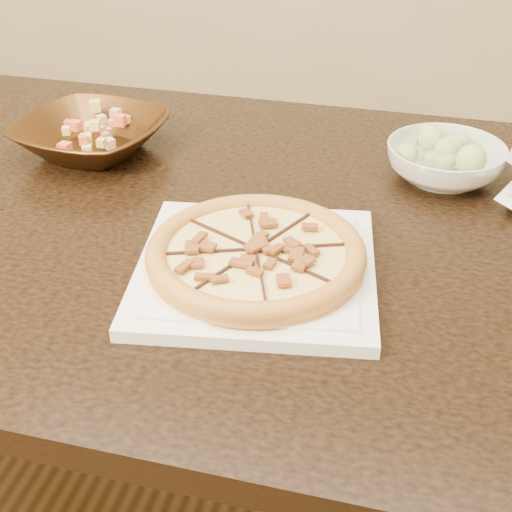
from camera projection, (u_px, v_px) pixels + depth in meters
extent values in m
cube|color=black|center=(206.00, 222.00, 1.11)|extent=(1.50, 0.98, 0.04)
cylinder|color=black|center=(3.00, 240.00, 1.77)|extent=(0.07, 0.07, 0.71)
cube|color=white|center=(256.00, 269.00, 0.94)|extent=(0.35, 0.35, 0.02)
cube|color=white|center=(256.00, 262.00, 0.94)|extent=(0.30, 0.30, 0.00)
cylinder|color=gold|center=(256.00, 257.00, 0.93)|extent=(0.28, 0.28, 0.01)
torus|color=gold|center=(256.00, 252.00, 0.93)|extent=(0.29, 0.29, 0.03)
cylinder|color=#F0E47D|center=(256.00, 253.00, 0.93)|extent=(0.23, 0.23, 0.01)
cube|color=black|center=(256.00, 250.00, 0.93)|extent=(0.10, 0.27, 0.01)
cube|color=black|center=(256.00, 250.00, 0.93)|extent=(0.26, 0.13, 0.01)
cube|color=black|center=(256.00, 250.00, 0.93)|extent=(0.27, 0.10, 0.01)
cube|color=black|center=(256.00, 250.00, 0.93)|extent=(0.13, 0.26, 0.01)
cube|color=#AA5D2A|center=(272.00, 247.00, 0.93)|extent=(0.03, 0.02, 0.00)
cube|color=#AA5D2A|center=(290.00, 242.00, 0.94)|extent=(0.03, 0.02, 0.00)
cube|color=#AA5D2A|center=(303.00, 233.00, 0.96)|extent=(0.03, 0.03, 0.00)
cube|color=#AA5D2A|center=(272.00, 240.00, 0.94)|extent=(0.02, 0.03, 0.00)
cube|color=#AA5D2A|center=(279.00, 230.00, 0.96)|extent=(0.02, 0.03, 0.00)
cube|color=#AA5D2A|center=(278.00, 218.00, 0.99)|extent=(0.02, 0.03, 0.00)
cube|color=#AA5D2A|center=(261.00, 233.00, 0.96)|extent=(0.02, 0.02, 0.00)
cube|color=#AA5D2A|center=(254.00, 223.00, 0.98)|extent=(0.02, 0.03, 0.00)
cube|color=#AA5D2A|center=(240.00, 214.00, 1.00)|extent=(0.02, 0.03, 0.00)
cube|color=#AA5D2A|center=(241.00, 232.00, 0.96)|extent=(0.03, 0.03, 0.00)
cube|color=#AA5D2A|center=(223.00, 226.00, 0.97)|extent=(0.03, 0.03, 0.00)
cube|color=#AA5D2A|center=(241.00, 241.00, 0.94)|extent=(0.03, 0.02, 0.00)
cube|color=#AA5D2A|center=(220.00, 239.00, 0.94)|extent=(0.03, 0.02, 0.00)
cube|color=#AA5D2A|center=(198.00, 240.00, 0.94)|extent=(0.02, 0.01, 0.00)
cube|color=#AA5D2A|center=(230.00, 247.00, 0.93)|extent=(0.03, 0.02, 0.00)
cube|color=#AA5D2A|center=(210.00, 253.00, 0.92)|extent=(0.03, 0.02, 0.00)
cube|color=#AA5D2A|center=(193.00, 263.00, 0.90)|extent=(0.03, 0.03, 0.00)
cube|color=#AA5D2A|center=(230.00, 258.00, 0.90)|extent=(0.03, 0.03, 0.00)
cube|color=#AA5D2A|center=(220.00, 270.00, 0.88)|extent=(0.02, 0.03, 0.00)
cube|color=#AA5D2A|center=(247.00, 256.00, 0.91)|extent=(0.02, 0.03, 0.00)
cube|color=#AA5D2A|center=(245.00, 268.00, 0.89)|extent=(0.01, 0.02, 0.00)
cube|color=#AA5D2A|center=(252.00, 281.00, 0.86)|extent=(0.02, 0.03, 0.00)
cube|color=#AA5D2A|center=(260.00, 261.00, 0.90)|extent=(0.02, 0.03, 0.00)
cube|color=#AA5D2A|center=(273.00, 271.00, 0.88)|extent=(0.03, 0.03, 0.00)
cube|color=#AA5D2A|center=(294.00, 279.00, 0.87)|extent=(0.03, 0.03, 0.00)
cube|color=#AA5D2A|center=(278.00, 259.00, 0.90)|extent=(0.03, 0.02, 0.00)
cube|color=#AA5D2A|center=(300.00, 262.00, 0.90)|extent=(0.03, 0.02, 0.00)
cube|color=#AA5D2A|center=(325.00, 261.00, 0.90)|extent=(0.03, 0.02, 0.00)
cube|color=#AA5D2A|center=(292.00, 250.00, 0.92)|extent=(0.03, 0.02, 0.00)
imported|color=#4A2E15|center=(92.00, 136.00, 1.26)|extent=(0.29, 0.29, 0.06)
cube|color=tan|center=(88.00, 112.00, 1.23)|extent=(0.03, 0.03, 0.03)
cube|color=#E35F33|center=(98.00, 112.00, 1.23)|extent=(0.03, 0.03, 0.03)
cube|color=#EDCA56|center=(108.00, 110.00, 1.24)|extent=(0.03, 0.03, 0.03)
cube|color=tan|center=(115.00, 106.00, 1.25)|extent=(0.03, 0.03, 0.03)
cube|color=#E35F33|center=(93.00, 110.00, 1.24)|extent=(0.03, 0.03, 0.03)
cube|color=#EDCA56|center=(97.00, 107.00, 1.25)|extent=(0.03, 0.03, 0.03)
cube|color=tan|center=(97.00, 103.00, 1.27)|extent=(0.03, 0.03, 0.03)
cube|color=#E35F33|center=(88.00, 112.00, 1.23)|extent=(0.03, 0.03, 0.03)
cube|color=#EDCA56|center=(86.00, 108.00, 1.25)|extent=(0.03, 0.03, 0.03)
cube|color=tan|center=(79.00, 106.00, 1.25)|extent=(0.03, 0.03, 0.03)
cube|color=#E35F33|center=(68.00, 105.00, 1.26)|extent=(0.03, 0.03, 0.03)
cube|color=#EDCA56|center=(83.00, 111.00, 1.23)|extent=(0.03, 0.03, 0.03)
cube|color=tan|center=(73.00, 111.00, 1.23)|extent=(0.03, 0.03, 0.03)
cube|color=#E35F33|center=(62.00, 114.00, 1.22)|extent=(0.03, 0.03, 0.03)
cube|color=#EDCA56|center=(86.00, 112.00, 1.23)|extent=(0.03, 0.03, 0.03)
cube|color=tan|center=(78.00, 115.00, 1.22)|extent=(0.03, 0.03, 0.03)
cube|color=#E35F33|center=(72.00, 119.00, 1.20)|extent=(0.03, 0.03, 0.03)
cube|color=#EDCA56|center=(72.00, 124.00, 1.19)|extent=(0.03, 0.03, 0.03)
cube|color=tan|center=(87.00, 115.00, 1.22)|extent=(0.03, 0.03, 0.03)
cube|color=#E35F33|center=(89.00, 118.00, 1.21)|extent=(0.03, 0.03, 0.03)
cube|color=#EDCA56|center=(97.00, 121.00, 1.20)|extent=(0.03, 0.03, 0.03)
cube|color=tan|center=(90.00, 113.00, 1.23)|extent=(0.03, 0.03, 0.03)
cube|color=#E35F33|center=(98.00, 114.00, 1.22)|extent=(0.03, 0.03, 0.03)
imported|color=white|center=(445.00, 163.00, 1.17)|extent=(0.25, 0.25, 0.06)
sphere|color=#BCD484|center=(449.00, 135.00, 1.14)|extent=(0.04, 0.04, 0.04)
sphere|color=#BCD484|center=(459.00, 134.00, 1.14)|extent=(0.04, 0.04, 0.04)
sphere|color=#BCD484|center=(462.00, 129.00, 1.16)|extent=(0.04, 0.04, 0.04)
sphere|color=#BCD484|center=(450.00, 133.00, 1.15)|extent=(0.04, 0.04, 0.04)
sphere|color=#BCD484|center=(443.00, 128.00, 1.16)|extent=(0.04, 0.04, 0.04)
sphere|color=#BCD484|center=(448.00, 135.00, 1.14)|extent=(0.04, 0.04, 0.04)
sphere|color=#BCD484|center=(437.00, 133.00, 1.15)|extent=(0.04, 0.04, 0.04)
sphere|color=#BCD484|center=(425.00, 135.00, 1.14)|extent=(0.04, 0.04, 0.04)
sphere|color=#BCD484|center=(443.00, 137.00, 1.14)|extent=(0.04, 0.04, 0.04)
sphere|color=#BCD484|center=(442.00, 142.00, 1.12)|extent=(0.04, 0.04, 0.04)
sphere|color=#BCD484|center=(449.00, 136.00, 1.14)|extent=(0.04, 0.04, 0.04)
sphere|color=#BCD484|center=(457.00, 141.00, 1.12)|extent=(0.04, 0.04, 0.04)
sphere|color=#BCD484|center=(472.00, 142.00, 1.12)|extent=(0.04, 0.04, 0.04)
cube|color=#DC551F|center=(463.00, 137.00, 1.16)|extent=(0.02, 0.02, 0.01)
cube|color=#DC551F|center=(431.00, 136.00, 1.16)|extent=(0.02, 0.02, 0.01)
cube|color=#DC551F|center=(451.00, 148.00, 1.12)|extent=(0.02, 0.02, 0.01)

